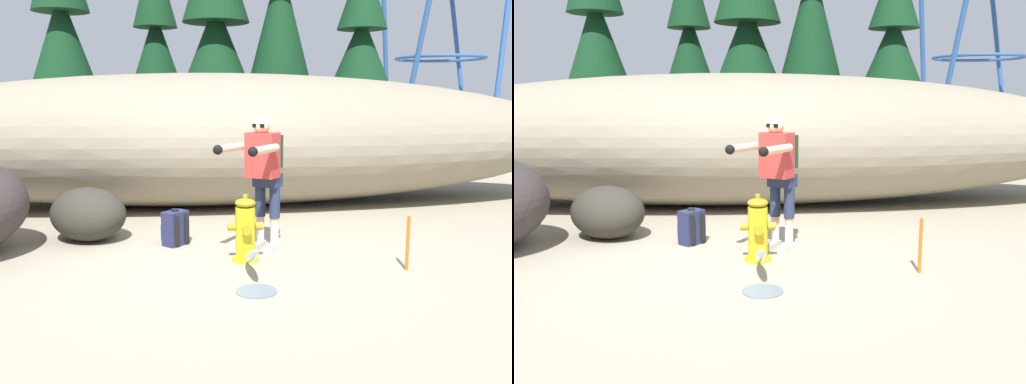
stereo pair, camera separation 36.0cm
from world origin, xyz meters
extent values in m
cube|color=gray|center=(0.00, 0.00, -0.02)|extent=(56.00, 56.00, 0.04)
ellipsoid|color=gray|center=(0.00, 3.53, 1.14)|extent=(13.31, 3.20, 2.27)
cylinder|color=gold|center=(0.16, 0.08, 0.02)|extent=(0.31, 0.31, 0.04)
cylinder|color=gold|center=(0.16, 0.08, 0.34)|extent=(0.23, 0.23, 0.59)
ellipsoid|color=#9E8419|center=(0.16, 0.08, 0.68)|extent=(0.24, 0.24, 0.10)
cylinder|color=#9E8419|center=(0.16, 0.08, 0.76)|extent=(0.06, 0.06, 0.05)
cylinder|color=#9E8419|center=(0.01, 0.08, 0.41)|extent=(0.09, 0.09, 0.09)
cylinder|color=#9E8419|center=(0.32, 0.08, 0.41)|extent=(0.09, 0.09, 0.09)
cylinder|color=#9E8419|center=(0.16, -0.08, 0.41)|extent=(0.11, 0.09, 0.11)
ellipsoid|color=silver|center=(0.16, -0.51, 0.23)|extent=(0.10, 0.90, 0.44)
cylinder|color=slate|center=(0.16, -0.94, 0.01)|extent=(0.40, 0.40, 0.01)
cube|color=beige|center=(0.53, 0.43, 0.04)|extent=(0.23, 0.27, 0.09)
cylinder|color=white|center=(0.57, 0.48, 0.21)|extent=(0.10, 0.10, 0.24)
cylinder|color=#DBAD89|center=(0.57, 0.48, 0.37)|extent=(0.10, 0.10, 0.08)
cylinder|color=#232D4C|center=(0.57, 0.48, 0.61)|extent=(0.13, 0.13, 0.41)
cube|color=beige|center=(0.37, 0.54, 0.04)|extent=(0.23, 0.27, 0.09)
cylinder|color=white|center=(0.40, 0.59, 0.21)|extent=(0.10, 0.10, 0.24)
cylinder|color=#DBAD89|center=(0.40, 0.59, 0.37)|extent=(0.10, 0.10, 0.08)
cylinder|color=#232D4C|center=(0.40, 0.59, 0.61)|extent=(0.13, 0.13, 0.41)
cube|color=#232D4C|center=(0.48, 0.53, 0.87)|extent=(0.38, 0.35, 0.16)
cube|color=#B2332D|center=(0.41, 0.42, 1.19)|extent=(0.43, 0.40, 0.54)
cube|color=#1E3823|center=(0.52, 0.59, 1.21)|extent=(0.32, 0.29, 0.40)
sphere|color=#DBAD89|center=(0.39, 0.41, 1.53)|extent=(0.20, 0.20, 0.20)
cube|color=black|center=(0.35, 0.34, 1.54)|extent=(0.13, 0.10, 0.04)
cylinder|color=#DBAD89|center=(0.37, -0.01, 1.29)|extent=(0.41, 0.52, 0.09)
sphere|color=black|center=(0.21, -0.23, 1.29)|extent=(0.11, 0.11, 0.11)
cylinder|color=#DBAD89|center=(0.01, 0.25, 1.29)|extent=(0.41, 0.52, 0.09)
sphere|color=black|center=(-0.14, 0.03, 1.29)|extent=(0.11, 0.11, 0.11)
cube|color=#23284C|center=(-0.65, 0.86, 0.22)|extent=(0.35, 0.35, 0.44)
cube|color=#23284C|center=(-0.75, 0.95, 0.15)|extent=(0.19, 0.19, 0.20)
torus|color=black|center=(-0.65, 0.86, 0.46)|extent=(0.10, 0.10, 0.02)
cube|color=black|center=(-0.63, 0.72, 0.22)|extent=(0.06, 0.06, 0.37)
cube|color=black|center=(-0.51, 0.84, 0.22)|extent=(0.06, 0.06, 0.37)
ellipsoid|color=#302D26|center=(-1.79, 1.23, 0.35)|extent=(1.33, 1.27, 0.70)
cylinder|color=#47331E|center=(-3.47, 8.14, 0.66)|extent=(0.25, 0.25, 1.32)
cone|color=#0F3319|center=(-3.47, 8.14, 2.87)|extent=(2.11, 2.11, 3.09)
cylinder|color=#47331E|center=(-1.31, 9.73, 0.73)|extent=(0.22, 0.22, 1.46)
cone|color=#0F3319|center=(-1.31, 9.73, 2.83)|extent=(1.86, 1.86, 2.74)
cylinder|color=#47331E|center=(0.28, 8.12, 0.53)|extent=(0.31, 0.31, 1.06)
cone|color=#0F3319|center=(0.28, 8.12, 2.64)|extent=(2.60, 2.60, 3.17)
cylinder|color=#47331E|center=(1.83, 7.72, 0.86)|extent=(0.22, 0.22, 1.72)
cone|color=#0F3319|center=(1.83, 7.72, 3.45)|extent=(1.83, 1.83, 3.47)
cylinder|color=#47331E|center=(3.66, 6.88, 0.82)|extent=(0.22, 0.22, 1.65)
cone|color=#0F3319|center=(3.66, 6.88, 2.72)|extent=(1.82, 1.82, 2.14)
cylinder|color=#285193|center=(9.12, 12.71, 3.10)|extent=(0.98, 0.98, 6.24)
cylinder|color=#285193|center=(6.43, 12.71, 3.10)|extent=(0.98, 0.98, 6.24)
cylinder|color=#285193|center=(6.43, 10.02, 3.10)|extent=(0.98, 0.98, 6.24)
torus|color=#285193|center=(7.78, 11.36, 3.10)|extent=(2.90, 2.90, 0.10)
cylinder|color=#E55914|center=(1.88, -0.47, 0.30)|extent=(0.04, 0.04, 0.60)
camera|label=1|loc=(-0.46, -5.88, 1.87)|focal=37.79mm
camera|label=2|loc=(-0.10, -5.92, 1.87)|focal=37.79mm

